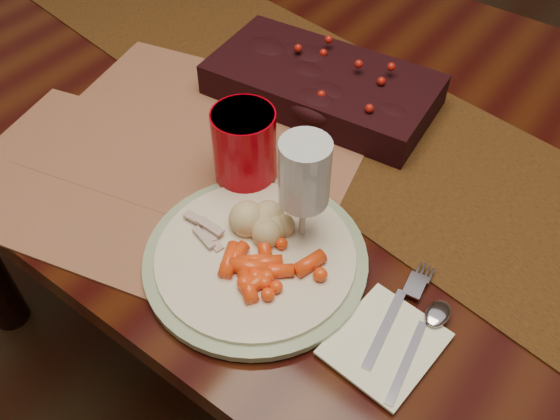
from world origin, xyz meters
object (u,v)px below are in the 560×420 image
Objects in this scene: dining_table at (371,282)px; turkey_shreds at (207,230)px; placemat_main at (106,182)px; red_cup at (245,149)px; baby_carrots at (268,270)px; napkin at (385,344)px; mashed_potatoes at (267,213)px; centerpiece at (322,80)px; dinner_plate at (256,257)px; wine_glass at (303,198)px.

turkey_shreds is at bearing -107.85° from dining_table.
red_cup reaches higher than placemat_main.
baby_carrots reaches higher than napkin.
turkey_shreds is at bearing -174.09° from napkin.
mashed_potatoes is 0.08m from turkey_shreds.
napkin is (0.47, 0.01, 0.00)m from placemat_main.
centerpiece is 4.29× the size of mashed_potatoes.
placemat_main is 3.61× the size of baby_carrots.
turkey_shreds is at bearing -81.01° from centerpiece.
napkin is (0.22, -0.06, -0.04)m from mashed_potatoes.
dinner_plate is (-0.03, -0.32, 0.39)m from dining_table.
baby_carrots is (-0.00, -0.34, 0.40)m from dining_table.
red_cup is at bearing 105.34° from turkey_shreds.
placemat_main is at bearing -174.13° from napkin.
placemat_main is 0.31m from baby_carrots.
red_cup reaches higher than mashed_potatoes.
red_cup is at bearing 23.19° from placemat_main.
baby_carrots is (0.31, -0.00, 0.03)m from placemat_main.
mashed_potatoes reaches higher than placemat_main.
dining_table is at bearing 121.34° from napkin.
turkey_shreds is (-0.07, -0.01, 0.02)m from dinner_plate.
napkin is at bearing -14.40° from mashed_potatoes.
turkey_shreds is 0.27m from napkin.
wine_glass reaches higher than red_cup.
dinner_plate is 2.46× the size of baby_carrots.
red_cup is at bearing -84.48° from centerpiece.
mashed_potatoes is at bearing 110.22° from dinner_plate.
red_cup reaches higher than dinner_plate.
placemat_main is at bearing -142.61° from red_cup.
dinner_plate reaches higher than napkin.
wine_glass is at bearing 66.58° from dinner_plate.
wine_glass reaches higher than dinner_plate.
centerpiece is at bearing 98.99° from turkey_shreds.
placemat_main is at bearing -165.60° from mashed_potatoes.
centerpiece is 2.89× the size of napkin.
turkey_shreds is 0.13m from red_cup.
turkey_shreds reaches higher than dinner_plate.
centerpiece reaches higher than baby_carrots.
turkey_shreds is at bearing -131.17° from mashed_potatoes.
mashed_potatoes reaches higher than dining_table.
turkey_shreds reaches higher than dining_table.
napkin is (0.27, 0.01, -0.02)m from turkey_shreds.
placemat_main is at bearing -164.98° from wine_glass.
centerpiece is 0.37m from dinner_plate.
dining_table is 24.33× the size of turkey_shreds.
dining_table is 15.05× the size of baby_carrots.
wine_glass is (0.13, -0.05, 0.02)m from red_cup.
dining_table is 4.81× the size of centerpiece.
mashed_potatoes is 0.11m from red_cup.
centerpiece is at bearing 53.98° from placemat_main.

